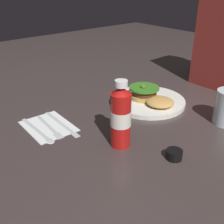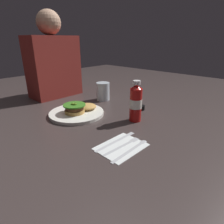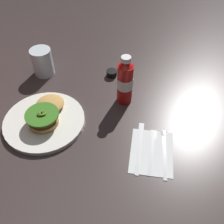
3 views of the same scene
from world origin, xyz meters
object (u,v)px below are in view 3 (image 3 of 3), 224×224
Objects in this scene: condiment_cup at (112,73)px; fork_utensil at (152,147)px; burger_sandwich at (46,113)px; dinner_plate at (44,121)px; ketchup_bottle at (125,82)px; spoon_utensil at (164,145)px; butter_knife at (140,143)px; water_glass at (42,62)px; napkin at (152,152)px.

condiment_cup is 0.40m from fork_utensil.
burger_sandwich reaches higher than fork_utensil.
dinner_plate is at bearing 160.87° from burger_sandwich.
ketchup_bottle reaches higher than burger_sandwich.
ketchup_bottle is (0.13, -0.27, 0.06)m from burger_sandwich.
dinner_plate is 1.43× the size of spoon_utensil.
ketchup_bottle is 4.45× the size of condiment_cup.
spoon_utensil is at bearing -99.27° from burger_sandwich.
condiment_cup is at bearing -34.99° from dinner_plate.
ketchup_bottle is at bearing 27.43° from fork_utensil.
condiment_cup is (0.28, -0.20, -0.02)m from burger_sandwich.
burger_sandwich reaches higher than butter_knife.
water_glass is 2.57× the size of condiment_cup.
spoon_utensil is at bearing -54.46° from napkin.
burger_sandwich is at bearing -161.23° from water_glass.
fork_utensil is (-0.01, 0.04, 0.00)m from spoon_utensil.
fork_utensil is (-0.08, -0.38, -0.03)m from burger_sandwich.
ketchup_bottle reaches higher than napkin.
butter_knife is at bearing -101.65° from burger_sandwich.
dinner_plate is at bearing 80.61° from fork_utensil.
fork_utensil is 0.86× the size of butter_knife.
condiment_cup is (0.02, -0.29, -0.04)m from water_glass.
burger_sandwich is 0.30m from ketchup_bottle.
burger_sandwich is 0.28m from water_glass.
water_glass is at bearing 52.29° from napkin.
water_glass is at bearing 16.81° from dinner_plate.
condiment_cup is at bearing -35.73° from burger_sandwich.
fork_utensil reaches higher than napkin.
condiment_cup is at bearing 26.35° from fork_utensil.
ketchup_bottle is 0.99× the size of spoon_utensil.
napkin is (-0.37, -0.18, -0.01)m from condiment_cup.
napkin is (-0.36, -0.46, -0.06)m from water_glass.
condiment_cup is 0.21× the size of butter_knife.
dinner_plate is 0.32m from ketchup_bottle.
ketchup_bottle is 1.73× the size of water_glass.
napkin is 0.97× the size of fork_utensil.
dinner_plate is at bearing 82.87° from spoon_utensil.
water_glass reaches higher than dinner_plate.
napkin is 0.88× the size of spoon_utensil.
ketchup_bottle is at bearing 36.49° from spoon_utensil.
water_glass is at bearing 56.83° from spoon_utensil.
dinner_plate is 6.41× the size of condiment_cup.
dinner_plate is 1.44× the size of ketchup_bottle.
dinner_plate is 0.03m from burger_sandwich.
condiment_cup is 0.41m from napkin.
burger_sandwich reaches higher than napkin.
condiment_cup is (0.29, -0.21, 0.00)m from dinner_plate.
dinner_plate reaches higher than butter_knife.
spoon_utensil is at bearing -143.51° from ketchup_bottle.
butter_knife is (0.01, 0.04, 0.00)m from fork_utensil.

